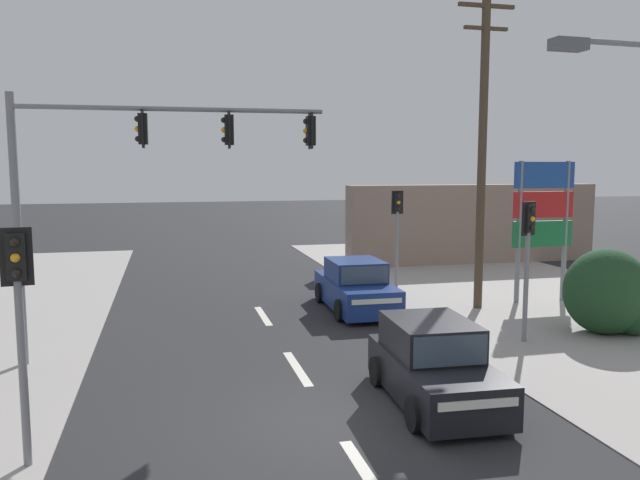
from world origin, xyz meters
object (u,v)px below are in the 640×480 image
(pedestal_signal_right_kerb, at_px, (528,248))
(sedan_crossing_left, at_px, (356,287))
(traffic_signal_mast, at_px, (129,169))
(shopping_plaza_sign, at_px, (543,211))
(utility_pole_midground_right, at_px, (482,146))
(pedestal_signal_left_kerb, at_px, (19,307))
(pedestal_signal_far_median, at_px, (397,222))
(hatchback_kerbside_parked, at_px, (434,366))

(pedestal_signal_right_kerb, bearing_deg, sedan_crossing_left, 124.62)
(traffic_signal_mast, relative_size, shopping_plaza_sign, 1.50)
(utility_pole_midground_right, distance_m, pedestal_signal_left_kerb, 14.15)
(shopping_plaza_sign, xyz_separation_m, sedan_crossing_left, (-6.20, 0.35, -2.28))
(traffic_signal_mast, height_order, pedestal_signal_far_median, traffic_signal_mast)
(utility_pole_midground_right, distance_m, hatchback_kerbside_parked, 9.36)
(traffic_signal_mast, distance_m, sedan_crossing_left, 8.17)
(pedestal_signal_left_kerb, bearing_deg, shopping_plaza_sign, 30.63)
(utility_pole_midground_right, height_order, pedestal_signal_far_median, utility_pole_midground_right)
(utility_pole_midground_right, xyz_separation_m, shopping_plaza_sign, (2.43, 0.38, -2.06))
(pedestal_signal_far_median, bearing_deg, shopping_plaza_sign, -41.88)
(traffic_signal_mast, bearing_deg, shopping_plaza_sign, 14.08)
(traffic_signal_mast, relative_size, pedestal_signal_right_kerb, 1.93)
(pedestal_signal_left_kerb, distance_m, shopping_plaza_sign, 16.17)
(utility_pole_midground_right, relative_size, pedestal_signal_far_median, 2.70)
(shopping_plaza_sign, height_order, sedan_crossing_left, shopping_plaza_sign)
(utility_pole_midground_right, bearing_deg, sedan_crossing_left, 169.09)
(traffic_signal_mast, distance_m, shopping_plaza_sign, 13.07)
(utility_pole_midground_right, distance_m, pedestal_signal_right_kerb, 4.62)
(pedestal_signal_left_kerb, bearing_deg, hatchback_kerbside_parked, 7.84)
(pedestal_signal_left_kerb, xyz_separation_m, sedan_crossing_left, (7.70, 8.58, -1.71))
(pedestal_signal_left_kerb, xyz_separation_m, pedestal_signal_far_median, (10.18, 11.57, 0.00))
(pedestal_signal_right_kerb, xyz_separation_m, hatchback_kerbside_parked, (-3.90, -3.17, -1.71))
(utility_pole_midground_right, distance_m, sedan_crossing_left, 5.80)
(utility_pole_midground_right, distance_m, traffic_signal_mast, 10.58)
(pedestal_signal_right_kerb, xyz_separation_m, shopping_plaza_sign, (3.12, 4.12, 0.57))
(traffic_signal_mast, height_order, hatchback_kerbside_parked, traffic_signal_mast)
(utility_pole_midground_right, height_order, shopping_plaza_sign, utility_pole_midground_right)
(utility_pole_midground_right, relative_size, sedan_crossing_left, 2.25)
(hatchback_kerbside_parked, bearing_deg, traffic_signal_mast, 143.62)
(utility_pole_midground_right, height_order, pedestal_signal_right_kerb, utility_pole_midground_right)
(traffic_signal_mast, bearing_deg, pedestal_signal_far_median, 36.21)
(sedan_crossing_left, bearing_deg, shopping_plaza_sign, -3.24)
(utility_pole_midground_right, relative_size, hatchback_kerbside_parked, 2.59)
(pedestal_signal_right_kerb, height_order, pedestal_signal_far_median, same)
(pedestal_signal_left_kerb, height_order, pedestal_signal_far_median, same)
(traffic_signal_mast, xyz_separation_m, sedan_crossing_left, (6.41, 3.51, -3.65))
(utility_pole_midground_right, height_order, hatchback_kerbside_parked, utility_pole_midground_right)
(pedestal_signal_far_median, bearing_deg, pedestal_signal_left_kerb, -131.33)
(traffic_signal_mast, distance_m, pedestal_signal_far_median, 11.18)
(pedestal_signal_left_kerb, relative_size, pedestal_signal_far_median, 1.00)
(pedestal_signal_right_kerb, bearing_deg, pedestal_signal_far_median, 94.67)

